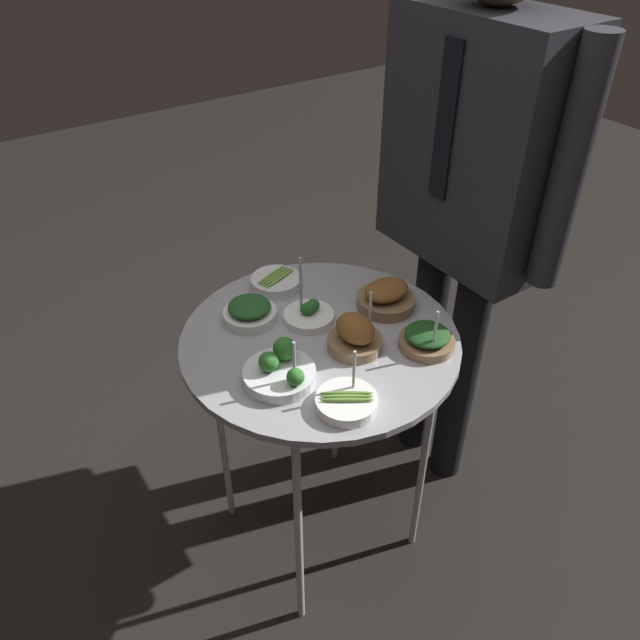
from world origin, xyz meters
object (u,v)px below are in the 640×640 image
Objects in this scene: serving_cart at (320,355)px; bowl_broccoli_front_left at (280,370)px; bowl_spinach_front_right at (427,339)px; bowl_asparagus_back_right at (276,282)px; bowl_spinach_center at (250,312)px; bowl_roast_back_left at (386,297)px; waiter_figure at (471,173)px; bowl_broccoli_mid_left at (309,314)px; bowl_roast_mid_right at (355,335)px; bowl_asparagus_far_rim at (347,402)px.

bowl_broccoli_front_left is (0.07, -0.16, 0.08)m from serving_cart.
bowl_spinach_front_right is 0.99× the size of bowl_asparagus_back_right.
bowl_spinach_front_right is at bearing 41.22° from bowl_spinach_center.
serving_cart is at bearing -88.03° from bowl_roast_back_left.
bowl_roast_back_left is (-0.08, 0.37, 0.00)m from bowl_broccoli_front_left.
bowl_roast_back_left is 1.12× the size of bowl_spinach_center.
waiter_figure reaches higher than bowl_asparagus_back_right.
bowl_spinach_center is at bearing -146.34° from serving_cart.
bowl_broccoli_front_left is 1.09× the size of bowl_roast_back_left.
serving_cart is 5.66× the size of bowl_asparagus_back_right.
bowl_broccoli_front_left is 0.38m from bowl_roast_back_left.
bowl_broccoli_mid_left is 0.30m from bowl_spinach_front_right.
bowl_spinach_center is (-0.33, -0.29, 0.00)m from bowl_spinach_front_right.
bowl_roast_mid_right is 1.10× the size of bowl_spinach_center.
bowl_roast_mid_right is 0.33m from bowl_asparagus_back_right.
bowl_roast_back_left is 0.09× the size of waiter_figure.
bowl_broccoli_front_left is 1.22× the size of bowl_asparagus_far_rim.
waiter_figure is (-0.03, 0.28, 0.26)m from bowl_roast_back_left.
bowl_spinach_center is at bearing -101.52° from waiter_figure.
bowl_roast_mid_right is 0.28m from bowl_spinach_center.
bowl_asparagus_far_rim is at bearing -79.00° from bowl_spinach_front_right.
bowl_broccoli_mid_left is 1.24× the size of bowl_spinach_front_right.
bowl_roast_mid_right is (0.08, 0.04, 0.09)m from serving_cart.
bowl_asparagus_back_right is (-0.32, 0.18, -0.01)m from bowl_broccoli_front_left.
serving_cart is 5.11× the size of bowl_roast_back_left.
waiter_figure is at bearing 78.48° from bowl_spinach_center.
waiter_figure is at bearing 95.70° from bowl_roast_back_left.
bowl_asparagus_far_rim is at bearing -65.63° from waiter_figure.
serving_cart is 0.13m from bowl_roast_mid_right.
bowl_asparagus_far_rim is 0.69m from waiter_figure.
serving_cart is at bearing -85.89° from waiter_figure.
bowl_asparagus_far_rim is (0.15, 0.07, -0.01)m from bowl_broccoli_front_left.
bowl_asparagus_back_right is at bearing 176.34° from bowl_broccoli_mid_left.
bowl_roast_mid_right is 1.09× the size of bowl_asparagus_back_right.
bowl_broccoli_mid_left reaches higher than bowl_asparagus_back_right.
bowl_spinach_center reaches higher than bowl_asparagus_back_right.
bowl_broccoli_front_left is at bearing -77.44° from bowl_roast_back_left.
bowl_asparagus_back_right is 0.49m from bowl_asparagus_far_rim.
bowl_roast_mid_right is at bearing -62.06° from bowl_roast_back_left.
waiter_figure is at bearing 94.11° from serving_cart.
serving_cart is 0.27m from bowl_spinach_front_right.
bowl_spinach_center reaches higher than serving_cart.
bowl_asparagus_far_rim reaches higher than bowl_roast_back_left.
bowl_spinach_front_right is at bearing -55.59° from waiter_figure.
bowl_broccoli_front_left is (0.15, -0.17, 0.01)m from bowl_broccoli_mid_left.
bowl_asparagus_far_rim is at bearing -51.82° from bowl_roast_back_left.
bowl_broccoli_front_left is at bearing -29.81° from bowl_asparagus_back_right.
bowl_spinach_front_right is (0.17, 0.19, 0.08)m from serving_cart.
bowl_roast_back_left reaches higher than serving_cart.
serving_cart is 0.19m from bowl_broccoli_front_left.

